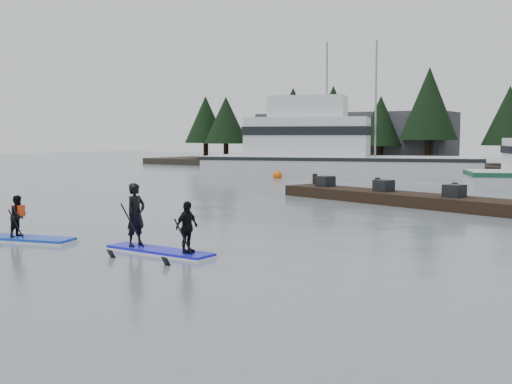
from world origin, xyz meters
The scene contains 9 objects.
ground centered at (0.00, 0.00, 0.00)m, with size 160.00×160.00×0.00m, color slate.
far_shore centered at (0.00, 42.00, 0.30)m, with size 70.00×8.00×0.60m, color #2D281E.
treeline centered at (0.00, 42.00, 0.00)m, with size 60.00×4.00×8.00m, color black, non-canonical shape.
waterfront_building centered at (-14.00, 44.00, 2.50)m, with size 18.00×6.00×5.00m, color #4C4C51.
fishing_boat_large centered at (-9.71, 30.80, 0.83)m, with size 20.17×11.21×10.78m.
floating_dock centered at (2.55, 14.61, 0.24)m, with size 14.55×1.94×0.48m, color black.
buoy_a centered at (-11.66, 26.50, 0.00)m, with size 0.64×0.64×0.64m, color #E65D0B.
paddleboard_solo centered at (-3.89, -0.04, 0.38)m, with size 3.30×1.58×1.77m.
paddleboard_duo centered at (0.60, 0.65, 0.62)m, with size 3.05×1.09×2.18m.
Camera 1 is at (11.22, -11.13, 2.90)m, focal length 45.00 mm.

